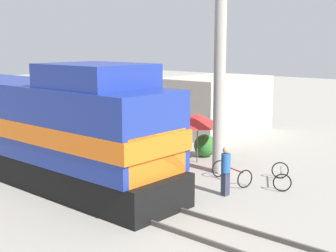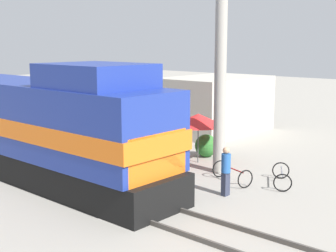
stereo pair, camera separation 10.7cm
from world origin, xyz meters
The scene contains 12 objects.
ground_plane centered at (0.00, 0.00, 0.00)m, with size 120.00×120.00×0.00m, color gray.
rail_near centered at (-0.72, 0.00, 0.07)m, with size 0.08×35.45×0.15m, color #4C4742.
rail_far centered at (0.72, 0.00, 0.07)m, with size 0.08×35.45×0.15m, color #4C4742.
locomotive centered at (0.00, 4.08, 2.13)m, with size 3.17×16.47×4.81m.
utility_pole centered at (5.51, -1.81, 5.23)m, with size 1.80×0.50×10.38m.
vendor_umbrella centered at (6.25, -0.10, 2.03)m, with size 2.47×2.47×2.31m.
billboard_sign centered at (5.09, 4.40, 2.72)m, with size 2.36×0.12×3.57m.
shrub_cluster centered at (7.40, 0.29, 0.55)m, with size 1.11×1.11×1.11m, color #2D722D.
person_bystander centered at (3.13, -3.82, 1.00)m, with size 0.34×0.34×1.82m.
bicycle centered at (4.65, -3.07, 0.37)m, with size 1.27×1.89×0.72m.
bicycle_spare centered at (5.66, -4.73, 0.36)m, with size 1.91×1.51×0.70m.
building_block_distant centered at (12.97, 3.76, 1.72)m, with size 6.79×4.41×3.44m, color #B7B2A3.
Camera 1 is at (-10.62, -13.06, 5.53)m, focal length 50.00 mm.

